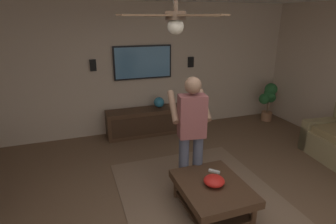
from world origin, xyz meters
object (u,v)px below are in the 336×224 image
at_px(ceiling_fan, 176,19).
at_px(person_standing, 191,128).
at_px(coffee_table, 212,191).
at_px(tv, 143,62).
at_px(wall_speaker_right, 93,65).
at_px(vase_round, 159,102).
at_px(potted_plant_tall, 269,98).
at_px(bowl, 214,181).
at_px(wall_speaker_left, 191,62).
at_px(media_console, 147,122).
at_px(remote_white, 214,171).

bearing_deg(ceiling_fan, person_standing, -39.58).
xyz_separation_m(coffee_table, ceiling_fan, (0.03, 0.49, 2.04)).
distance_m(tv, wall_speaker_right, 0.99).
bearing_deg(tv, person_standing, 1.26).
xyz_separation_m(tv, ceiling_fan, (-2.88, 0.39, 0.85)).
relative_size(coffee_table, vase_round, 4.55).
bearing_deg(ceiling_fan, potted_plant_tall, -53.33).
xyz_separation_m(bowl, wall_speaker_left, (2.95, -0.97, 0.98)).
distance_m(vase_round, ceiling_fan, 3.23).
xyz_separation_m(media_console, person_standing, (-2.11, -0.05, 0.66)).
relative_size(coffee_table, tv, 0.83).
xyz_separation_m(coffee_table, potted_plant_tall, (2.49, -2.81, 0.27)).
bearing_deg(person_standing, coffee_table, -165.58).
distance_m(tv, potted_plant_tall, 3.08).
xyz_separation_m(media_console, remote_white, (-2.43, -0.26, 0.14)).
distance_m(media_console, vase_round, 0.48).
relative_size(person_standing, ceiling_fan, 1.38).
bearing_deg(bowl, vase_round, -3.49).
bearing_deg(bowl, remote_white, -29.42).
bearing_deg(tv, media_console, -0.00).
distance_m(vase_round, wall_speaker_right, 1.52).
relative_size(tv, remote_white, 8.07).
relative_size(wall_speaker_left, wall_speaker_right, 1.00).
bearing_deg(media_console, tv, 180.00).
height_order(potted_plant_tall, ceiling_fan, ceiling_fan).
relative_size(media_console, bowl, 6.56).
xyz_separation_m(bowl, wall_speaker_right, (2.95, 1.10, 1.02)).
relative_size(coffee_table, remote_white, 6.67).
relative_size(coffee_table, potted_plant_tall, 1.09).
bearing_deg(wall_speaker_right, potted_plant_tall, -96.36).
height_order(coffee_table, remote_white, remote_white).
bearing_deg(wall_speaker_left, media_console, 103.27).
distance_m(remote_white, ceiling_fan, 2.04).
xyz_separation_m(potted_plant_tall, vase_round, (0.23, 2.64, 0.09)).
height_order(person_standing, remote_white, person_standing).
distance_m(wall_speaker_right, ceiling_fan, 3.08).
distance_m(tv, vase_round, 0.89).
xyz_separation_m(coffee_table, wall_speaker_left, (2.93, -0.97, 1.14)).
bearing_deg(media_console, remote_white, 6.01).
height_order(vase_round, wall_speaker_left, wall_speaker_left).
distance_m(tv, remote_white, 2.89).
xyz_separation_m(wall_speaker_right, ceiling_fan, (-2.89, -0.60, 0.85)).
bearing_deg(media_console, ceiling_fan, -8.41).
xyz_separation_m(person_standing, wall_speaker_right, (2.36, 1.04, 0.55)).
relative_size(potted_plant_tall, ceiling_fan, 0.78).
bearing_deg(wall_speaker_right, person_standing, -156.11).
relative_size(coffee_table, person_standing, 0.61).
height_order(tv, wall_speaker_left, tv).
xyz_separation_m(potted_plant_tall, ceiling_fan, (-2.46, 3.30, 1.77)).
xyz_separation_m(wall_speaker_left, wall_speaker_right, (0.00, 2.07, 0.04)).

